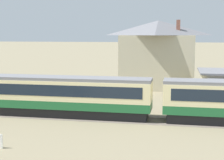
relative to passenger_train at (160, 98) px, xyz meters
The scene contains 3 objects.
passenger_train is the anchor object (origin of this frame).
railway_track 3.14m from the passenger_train, ahead, with size 110.92×3.60×0.04m.
station_house_grey_roof 21.20m from the passenger_train, 94.19° to the left, with size 11.51×10.33×10.13m.
Camera 1 is at (-7.34, -32.00, 8.14)m, focal length 55.00 mm.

